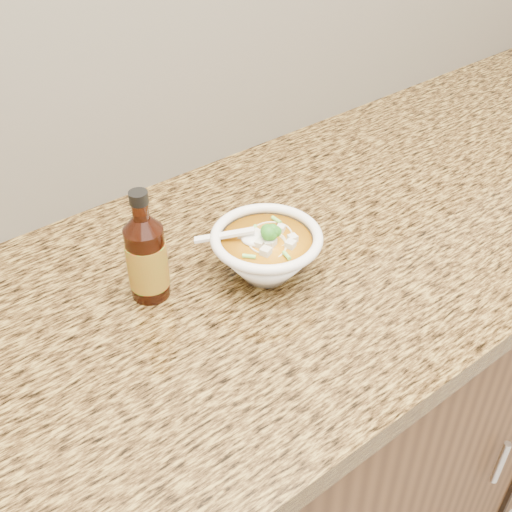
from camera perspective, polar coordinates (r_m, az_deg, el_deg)
cabinet at (r=1.36m, az=0.07°, el=-16.28°), size 4.00×0.65×0.86m
counter_slab at (r=1.03m, az=0.09°, el=-1.63°), size 4.00×0.68×0.04m
soup_bowl at (r=0.97m, az=0.93°, el=0.27°), size 0.17×0.17×0.09m
hot_sauce_bottle at (r=0.93m, az=-9.69°, el=-0.17°), size 0.08×0.08×0.18m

